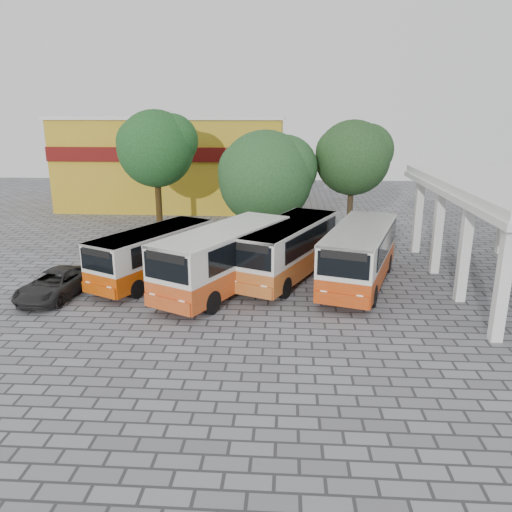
# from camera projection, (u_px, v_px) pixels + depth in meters

# --- Properties ---
(ground) EXTENTS (90.00, 90.00, 0.00)m
(ground) POSITION_uv_depth(u_px,v_px,m) (295.00, 311.00, 22.56)
(ground) COLOR slate
(ground) RESTS_ON ground
(terminal_shelter) EXTENTS (6.80, 15.80, 5.40)m
(terminal_shelter) POSITION_uv_depth(u_px,v_px,m) (511.00, 192.00, 24.39)
(terminal_shelter) COLOR silver
(terminal_shelter) RESTS_ON ground
(shophouse_block) EXTENTS (20.40, 10.40, 8.30)m
(shophouse_block) POSITION_uv_depth(u_px,v_px,m) (176.00, 161.00, 46.97)
(shophouse_block) COLOR #AF8A18
(shophouse_block) RESTS_ON ground
(bus_far_left) EXTENTS (5.49, 8.17, 2.74)m
(bus_far_left) POSITION_uv_depth(u_px,v_px,m) (153.00, 252.00, 26.21)
(bus_far_left) COLOR #B43D02
(bus_far_left) RESTS_ON ground
(bus_centre_left) EXTENTS (6.37, 9.44, 3.17)m
(bus_centre_left) POSITION_uv_depth(u_px,v_px,m) (225.00, 256.00, 24.66)
(bus_centre_left) COLOR #BB4415
(bus_centre_left) RESTS_ON ground
(bus_centre_right) EXTENTS (5.82, 9.14, 3.07)m
(bus_centre_right) POSITION_uv_depth(u_px,v_px,m) (287.00, 247.00, 26.49)
(bus_centre_right) COLOR #B55A20
(bus_centre_right) RESTS_ON ground
(bus_far_right) EXTENTS (5.05, 9.07, 3.08)m
(bus_far_right) POSITION_uv_depth(u_px,v_px,m) (360.00, 252.00, 25.42)
(bus_far_right) COLOR #B13709
(bus_far_right) RESTS_ON ground
(tree_left) EXTENTS (5.82, 5.54, 8.87)m
(tree_left) POSITION_uv_depth(u_px,v_px,m) (157.00, 146.00, 36.00)
(tree_left) COLOR #3B290F
(tree_left) RESTS_ON ground
(tree_middle) EXTENTS (6.70, 6.38, 7.56)m
(tree_middle) POSITION_uv_depth(u_px,v_px,m) (267.00, 175.00, 33.57)
(tree_middle) COLOR #472A16
(tree_middle) RESTS_ON ground
(tree_right) EXTENTS (5.42, 5.16, 8.18)m
(tree_right) POSITION_uv_depth(u_px,v_px,m) (354.00, 155.00, 34.45)
(tree_right) COLOR #3E2F1C
(tree_right) RESTS_ON ground
(parked_car) EXTENTS (2.75, 4.95, 1.31)m
(parked_car) POSITION_uv_depth(u_px,v_px,m) (55.00, 284.00, 24.12)
(parked_car) COLOR black
(parked_car) RESTS_ON ground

